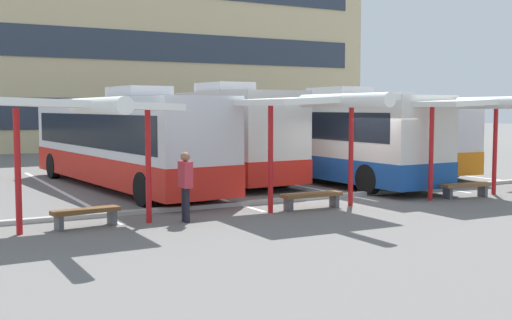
{
  "coord_description": "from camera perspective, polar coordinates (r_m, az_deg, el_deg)",
  "views": [
    {
      "loc": [
        -12.46,
        -15.85,
        2.83
      ],
      "look_at": [
        -2.39,
        2.37,
        1.12
      ],
      "focal_mm": 44.85,
      "sensor_mm": 36.0,
      "label": 1
    }
  ],
  "objects": [
    {
      "name": "lane_stripe_3",
      "position": [
        27.53,
        7.83,
        -1.23
      ],
      "size": [
        0.16,
        14.0,
        0.01
      ],
      "primitive_type": "cube",
      "color": "white",
      "rests_on": "ground"
    },
    {
      "name": "coach_bus_3",
      "position": [
        29.82,
        9.62,
        2.27
      ],
      "size": [
        3.63,
        12.68,
        3.49
      ],
      "color": "silver",
      "rests_on": "ground"
    },
    {
      "name": "lane_stripe_1",
      "position": [
        23.69,
        -7.65,
        -2.18
      ],
      "size": [
        0.16,
        14.0,
        0.01
      ],
      "primitive_type": "cube",
      "color": "white",
      "rests_on": "ground"
    },
    {
      "name": "waiting_shelter_1",
      "position": [
        17.52,
        5.57,
        5.1
      ],
      "size": [
        3.69,
        4.72,
        3.2
      ],
      "color": "red",
      "rests_on": "ground"
    },
    {
      "name": "coach_bus_2",
      "position": [
        25.21,
        5.26,
        2.0
      ],
      "size": [
        2.7,
        12.43,
        3.57
      ],
      "color": "silver",
      "rests_on": "ground"
    },
    {
      "name": "waiting_shelter_0",
      "position": [
        15.09,
        -14.78,
        4.5
      ],
      "size": [
        4.03,
        4.31,
        3.05
      ],
      "color": "red",
      "rests_on": "ground"
    },
    {
      "name": "bench_0",
      "position": [
        15.65,
        -14.92,
        -4.64
      ],
      "size": [
        1.65,
        0.63,
        0.45
      ],
      "color": "brown",
      "rests_on": "ground"
    },
    {
      "name": "lane_stripe_2",
      "position": [
        25.38,
        0.68,
        -1.69
      ],
      "size": [
        0.16,
        14.0,
        0.01
      ],
      "primitive_type": "cube",
      "color": "white",
      "rests_on": "ground"
    },
    {
      "name": "platform_kerb",
      "position": [
        20.64,
        8.53,
        -3.06
      ],
      "size": [
        44.0,
        0.24,
        0.12
      ],
      "primitive_type": "cube",
      "color": "#ADADA8",
      "rests_on": "ground"
    },
    {
      "name": "coach_bus_0",
      "position": [
        22.95,
        -11.86,
        1.54
      ],
      "size": [
        3.55,
        12.24,
        3.52
      ],
      "color": "silver",
      "rests_on": "ground"
    },
    {
      "name": "lane_stripe_0",
      "position": [
        22.58,
        -17.01,
        -2.69
      ],
      "size": [
        0.16,
        14.0,
        0.01
      ],
      "primitive_type": "cube",
      "color": "white",
      "rests_on": "ground"
    },
    {
      "name": "ground_plane",
      "position": [
        20.36,
        9.16,
        -3.34
      ],
      "size": [
        160.0,
        160.0,
        0.0
      ],
      "primitive_type": "plane",
      "color": "slate"
    },
    {
      "name": "bench_2",
      "position": [
        21.14,
        18.18,
        -2.3
      ],
      "size": [
        1.72,
        0.6,
        0.45
      ],
      "color": "brown",
      "rests_on": "ground"
    },
    {
      "name": "terminal_building",
      "position": [
        50.11,
        -14.57,
        11.57
      ],
      "size": [
        39.81,
        13.95,
        20.63
      ],
      "color": "#D1BC8C",
      "rests_on": "ground"
    },
    {
      "name": "waiting_shelter_2",
      "position": [
        20.88,
        18.71,
        4.7
      ],
      "size": [
        3.79,
        4.6,
        3.15
      ],
      "color": "red",
      "rests_on": "ground"
    },
    {
      "name": "bench_1",
      "position": [
        17.93,
        5.0,
        -3.3
      ],
      "size": [
        1.83,
        0.46,
        0.45
      ],
      "color": "brown",
      "rests_on": "ground"
    },
    {
      "name": "lane_stripe_4",
      "position": [
        30.04,
        13.86,
        -0.83
      ],
      "size": [
        0.16,
        14.0,
        0.01
      ],
      "primitive_type": "cube",
      "color": "white",
      "rests_on": "ground"
    },
    {
      "name": "waiting_passenger_1",
      "position": [
        15.83,
        -6.31,
        -1.9
      ],
      "size": [
        0.24,
        0.51,
        1.74
      ],
      "color": "black",
      "rests_on": "ground"
    },
    {
      "name": "coach_bus_1",
      "position": [
        25.26,
        -4.22,
        2.23
      ],
      "size": [
        2.81,
        10.58,
        3.75
      ],
      "color": "silver",
      "rests_on": "ground"
    }
  ]
}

